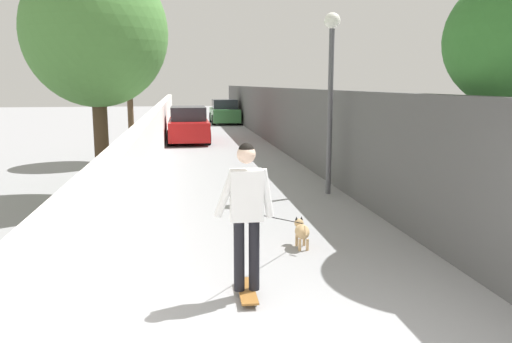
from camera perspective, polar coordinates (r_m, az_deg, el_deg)
ground_plane at (r=18.14m, az=-3.53°, el=1.89°), size 80.00×80.00×0.00m
wall_left at (r=16.01m, az=-11.45°, el=3.70°), size 48.00×0.30×1.70m
fence_right at (r=16.42m, az=5.35°, el=5.20°), size 48.00×0.30×2.38m
tree_left_near at (r=11.58m, az=-17.76°, el=14.72°), size 3.05×3.05×5.20m
tree_left_mid at (r=17.01m, az=-14.36°, el=13.51°), size 2.36×2.36×4.69m
lamp_post at (r=11.60m, az=8.52°, el=11.23°), size 0.36×0.36×4.09m
skateboard at (r=6.24m, az=-1.06°, el=-13.40°), size 0.80×0.22×0.08m
person_skateboarder at (r=5.90m, az=-1.09°, el=-3.84°), size 0.23×0.71×1.79m
dog at (r=7.91m, az=5.18°, el=-6.72°), size 1.98×1.21×1.06m
car_near at (r=22.42m, az=-7.68°, el=5.21°), size 4.27×1.80×1.54m
car_far at (r=32.49m, az=-3.60°, el=6.73°), size 3.94×1.80×1.54m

